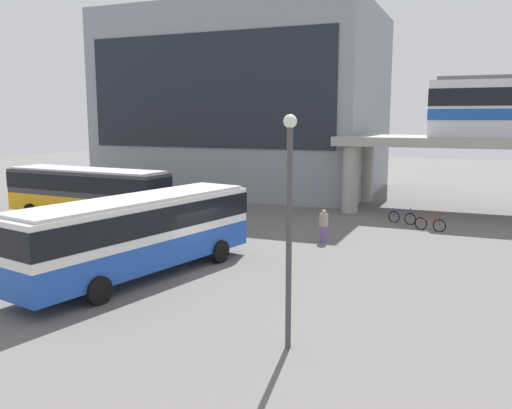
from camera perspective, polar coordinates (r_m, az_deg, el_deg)
ground_plane at (r=31.96m, az=1.48°, el=-2.23°), size 120.00×120.00×0.00m
station_building at (r=48.47m, az=-0.82°, el=10.59°), size 22.24×16.02×15.07m
bus_main at (r=21.79m, az=-12.23°, el=-2.45°), size 4.82×11.33×3.22m
bus_secondary at (r=34.76m, az=-17.45°, el=1.60°), size 11.19×3.33×3.22m
bicycle_blue at (r=33.66m, az=15.15°, el=-1.34°), size 1.71×0.65×1.04m
bicycle_red at (r=31.99m, az=17.89°, el=-2.00°), size 1.75×0.51×1.04m
pedestrian_by_bike_rack at (r=27.76m, az=7.15°, el=-2.36°), size 0.48×0.45×1.69m
lamp_post at (r=14.38m, az=3.52°, el=-1.00°), size 0.36×0.36×6.37m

